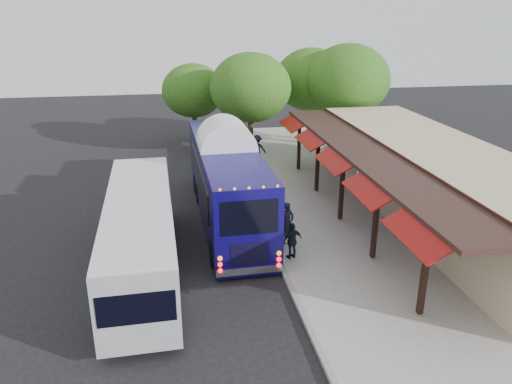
{
  "coord_description": "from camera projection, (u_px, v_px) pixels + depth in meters",
  "views": [
    {
      "loc": [
        -3.9,
        -16.88,
        9.59
      ],
      "look_at": [
        -0.28,
        4.06,
        1.8
      ],
      "focal_mm": 35.0,
      "sensor_mm": 36.0,
      "label": 1
    }
  ],
  "objects": [
    {
      "name": "ped_d",
      "position": [
        257.0,
        149.0,
        32.37
      ],
      "size": [
        1.23,
        0.74,
        1.86
      ],
      "primitive_type": "imported",
      "rotation": [
        0.0,
        0.0,
        3.18
      ],
      "color": "black",
      "rests_on": "sidewalk"
    },
    {
      "name": "station_shelter",
      "position": [
        434.0,
        181.0,
        23.95
      ],
      "size": [
        8.15,
        20.0,
        3.6
      ],
      "color": "#C5B088",
      "rests_on": "ground"
    },
    {
      "name": "ped_b",
      "position": [
        277.0,
        211.0,
        22.59
      ],
      "size": [
        0.96,
        0.84,
        1.69
      ],
      "primitive_type": "imported",
      "rotation": [
        0.0,
        0.0,
        3.42
      ],
      "color": "black",
      "rests_on": "sidewalk"
    },
    {
      "name": "tree_far",
      "position": [
        193.0,
        91.0,
        36.86
      ],
      "size": [
        4.63,
        4.63,
        5.93
      ],
      "color": "#382314",
      "rests_on": "ground"
    },
    {
      "name": "sign_board",
      "position": [
        423.0,
        262.0,
        18.22
      ],
      "size": [
        0.24,
        0.48,
        1.11
      ],
      "rotation": [
        0.0,
        0.0,
        -0.41
      ],
      "color": "black",
      "rests_on": "sidewalk"
    },
    {
      "name": "tree_left",
      "position": [
        251.0,
        88.0,
        33.42
      ],
      "size": [
        5.47,
        5.47,
        7.0
      ],
      "color": "#382314",
      "rests_on": "ground"
    },
    {
      "name": "sidewalk",
      "position": [
        364.0,
        220.0,
        24.02
      ],
      "size": [
        10.0,
        40.0,
        0.15
      ],
      "primitive_type": "cube",
      "color": "#9E9B93",
      "rests_on": "ground"
    },
    {
      "name": "tree_right",
      "position": [
        348.0,
        80.0,
        34.76
      ],
      "size": [
        5.83,
        5.83,
        7.46
      ],
      "color": "#382314",
      "rests_on": "ground"
    },
    {
      "name": "ped_a",
      "position": [
        287.0,
        223.0,
        21.17
      ],
      "size": [
        0.8,
        0.72,
        1.84
      ],
      "primitive_type": "imported",
      "rotation": [
        0.0,
        0.0,
        0.53
      ],
      "color": "black",
      "rests_on": "sidewalk"
    },
    {
      "name": "ground",
      "position": [
        281.0,
        270.0,
        19.54
      ],
      "size": [
        90.0,
        90.0,
        0.0
      ],
      "primitive_type": "plane",
      "color": "black",
      "rests_on": "ground"
    },
    {
      "name": "city_bus",
      "position": [
        140.0,
        232.0,
        18.91
      ],
      "size": [
        2.72,
        11.21,
        2.99
      ],
      "rotation": [
        0.0,
        0.0,
        0.03
      ],
      "color": "#94969C",
      "rests_on": "ground"
    },
    {
      "name": "coach_bus",
      "position": [
        227.0,
        178.0,
        23.61
      ],
      "size": [
        2.83,
        12.29,
        3.91
      ],
      "rotation": [
        0.0,
        0.0,
        0.02
      ],
      "color": "#0E0759",
      "rests_on": "ground"
    },
    {
      "name": "curb",
      "position": [
        263.0,
        227.0,
        23.23
      ],
      "size": [
        0.2,
        40.0,
        0.16
      ],
      "primitive_type": "cube",
      "color": "gray",
      "rests_on": "ground"
    },
    {
      "name": "tree_mid",
      "position": [
        312.0,
        80.0,
        37.01
      ],
      "size": [
        5.48,
        5.48,
        7.02
      ],
      "color": "#382314",
      "rests_on": "ground"
    },
    {
      "name": "ped_c",
      "position": [
        292.0,
        241.0,
        19.9
      ],
      "size": [
        0.97,
        0.64,
        1.53
      ],
      "primitive_type": "imported",
      "rotation": [
        0.0,
        0.0,
        3.47
      ],
      "color": "black",
      "rests_on": "sidewalk"
    }
  ]
}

